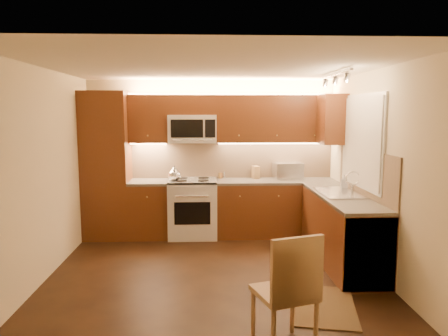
{
  "coord_description": "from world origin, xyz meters",
  "views": [
    {
      "loc": [
        -0.08,
        -4.98,
        1.97
      ],
      "look_at": [
        0.15,
        0.55,
        1.25
      ],
      "focal_mm": 34.01,
      "sensor_mm": 36.0,
      "label": 1
    }
  ],
  "objects_px": {
    "microwave": "(192,129)",
    "dining_chair": "(284,290)",
    "sink": "(339,188)",
    "kettle": "(175,173)",
    "stove": "(193,208)",
    "soap_bottle": "(344,182)",
    "knife_block": "(256,172)",
    "toaster_oven": "(287,171)"
  },
  "relations": [
    {
      "from": "microwave",
      "to": "dining_chair",
      "type": "xyz_separation_m",
      "value": [
        0.86,
        -3.45,
        -1.21
      ]
    },
    {
      "from": "microwave",
      "to": "dining_chair",
      "type": "distance_m",
      "value": 3.76
    },
    {
      "from": "sink",
      "to": "kettle",
      "type": "xyz_separation_m",
      "value": [
        -2.28,
        1.03,
        0.06
      ]
    },
    {
      "from": "sink",
      "to": "stove",
      "type": "bearing_deg",
      "value": 150.64
    },
    {
      "from": "soap_bottle",
      "to": "dining_chair",
      "type": "distance_m",
      "value": 2.9
    },
    {
      "from": "soap_bottle",
      "to": "stove",
      "type": "bearing_deg",
      "value": 170.53
    },
    {
      "from": "microwave",
      "to": "knife_block",
      "type": "bearing_deg",
      "value": 3.74
    },
    {
      "from": "sink",
      "to": "toaster_oven",
      "type": "relative_size",
      "value": 1.92
    },
    {
      "from": "toaster_oven",
      "to": "knife_block",
      "type": "distance_m",
      "value": 0.52
    },
    {
      "from": "sink",
      "to": "kettle",
      "type": "height_order",
      "value": "kettle"
    },
    {
      "from": "knife_block",
      "to": "dining_chair",
      "type": "xyz_separation_m",
      "value": [
        -0.17,
        -3.52,
        -0.49
      ]
    },
    {
      "from": "stove",
      "to": "microwave",
      "type": "bearing_deg",
      "value": 90.0
    },
    {
      "from": "sink",
      "to": "dining_chair",
      "type": "relative_size",
      "value": 0.84
    },
    {
      "from": "microwave",
      "to": "toaster_oven",
      "type": "distance_m",
      "value": 1.69
    },
    {
      "from": "toaster_oven",
      "to": "dining_chair",
      "type": "bearing_deg",
      "value": -108.3
    },
    {
      "from": "sink",
      "to": "dining_chair",
      "type": "bearing_deg",
      "value": -117.5
    },
    {
      "from": "stove",
      "to": "knife_block",
      "type": "xyz_separation_m",
      "value": [
        1.03,
        0.2,
        0.54
      ]
    },
    {
      "from": "toaster_oven",
      "to": "knife_block",
      "type": "bearing_deg",
      "value": 166.37
    },
    {
      "from": "toaster_oven",
      "to": "kettle",
      "type": "bearing_deg",
      "value": -179.63
    },
    {
      "from": "microwave",
      "to": "kettle",
      "type": "distance_m",
      "value": 0.77
    },
    {
      "from": "soap_bottle",
      "to": "dining_chair",
      "type": "height_order",
      "value": "soap_bottle"
    },
    {
      "from": "knife_block",
      "to": "microwave",
      "type": "bearing_deg",
      "value": 169.93
    },
    {
      "from": "microwave",
      "to": "soap_bottle",
      "type": "height_order",
      "value": "microwave"
    },
    {
      "from": "knife_block",
      "to": "soap_bottle",
      "type": "xyz_separation_m",
      "value": [
        1.15,
        -0.98,
        -0.0
      ]
    },
    {
      "from": "kettle",
      "to": "knife_block",
      "type": "distance_m",
      "value": 1.34
    },
    {
      "from": "kettle",
      "to": "soap_bottle",
      "type": "xyz_separation_m",
      "value": [
        2.46,
        -0.69,
        -0.04
      ]
    },
    {
      "from": "toaster_oven",
      "to": "dining_chair",
      "type": "distance_m",
      "value": 3.57
    },
    {
      "from": "soap_bottle",
      "to": "kettle",
      "type": "bearing_deg",
      "value": 174.69
    },
    {
      "from": "kettle",
      "to": "toaster_oven",
      "type": "xyz_separation_m",
      "value": [
        1.82,
        0.24,
        -0.0
      ]
    },
    {
      "from": "microwave",
      "to": "dining_chair",
      "type": "height_order",
      "value": "microwave"
    },
    {
      "from": "stove",
      "to": "knife_block",
      "type": "bearing_deg",
      "value": 11.12
    },
    {
      "from": "stove",
      "to": "soap_bottle",
      "type": "relative_size",
      "value": 4.66
    },
    {
      "from": "toaster_oven",
      "to": "stove",
      "type": "bearing_deg",
      "value": 178.19
    },
    {
      "from": "microwave",
      "to": "soap_bottle",
      "type": "xyz_separation_m",
      "value": [
        2.18,
        -0.92,
        -0.72
      ]
    },
    {
      "from": "stove",
      "to": "sink",
      "type": "height_order",
      "value": "sink"
    },
    {
      "from": "microwave",
      "to": "sink",
      "type": "distance_m",
      "value": 2.48
    },
    {
      "from": "sink",
      "to": "kettle",
      "type": "relative_size",
      "value": 3.62
    },
    {
      "from": "toaster_oven",
      "to": "sink",
      "type": "bearing_deg",
      "value": -77.27
    },
    {
      "from": "soap_bottle",
      "to": "dining_chair",
      "type": "xyz_separation_m",
      "value": [
        -1.32,
        -2.53,
        -0.49
      ]
    },
    {
      "from": "soap_bottle",
      "to": "microwave",
      "type": "bearing_deg",
      "value": 167.45
    },
    {
      "from": "sink",
      "to": "knife_block",
      "type": "bearing_deg",
      "value": 126.22
    },
    {
      "from": "toaster_oven",
      "to": "microwave",
      "type": "bearing_deg",
      "value": 173.18
    }
  ]
}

